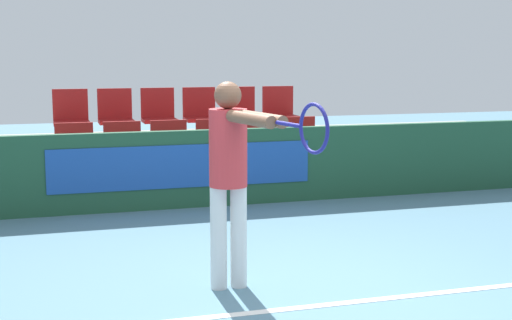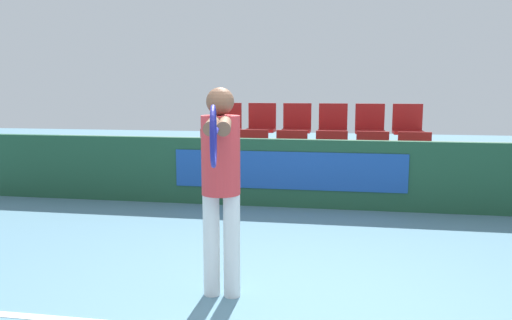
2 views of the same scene
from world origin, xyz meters
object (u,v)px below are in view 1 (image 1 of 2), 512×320
at_px(stadium_chair_1, 124,149).
at_px(stadium_chair_3, 215,146).
at_px(stadium_chair_2, 170,148).
at_px(stadium_chair_5, 301,143).
at_px(tennis_player, 233,165).
at_px(stadium_chair_8, 159,113).
at_px(stadium_chair_6, 71,115).
at_px(stadium_chair_7, 116,114).
at_px(stadium_chair_11, 280,110).
at_px(stadium_chair_9, 200,112).
at_px(stadium_chair_4, 259,144).
at_px(stadium_chair_0, 75,151).
at_px(stadium_chair_10, 241,111).

distance_m(stadium_chair_1, stadium_chair_3, 1.18).
relative_size(stadium_chair_2, stadium_chair_5, 1.00).
bearing_deg(tennis_player, stadium_chair_8, 76.03).
height_order(stadium_chair_2, stadium_chair_6, stadium_chair_6).
bearing_deg(stadium_chair_7, stadium_chair_1, -90.00).
bearing_deg(stadium_chair_11, stadium_chair_9, 180.00).
relative_size(stadium_chair_7, tennis_player, 0.38).
relative_size(stadium_chair_3, stadium_chair_4, 1.00).
bearing_deg(stadium_chair_11, stadium_chair_6, 180.00).
distance_m(stadium_chair_3, stadium_chair_11, 1.53).
xyz_separation_m(stadium_chair_3, tennis_player, (-0.75, -3.75, 0.35)).
relative_size(stadium_chair_0, stadium_chair_3, 1.00).
xyz_separation_m(stadium_chair_3, stadium_chair_6, (-1.77, 0.89, 0.37)).
relative_size(stadium_chair_6, stadium_chair_11, 1.00).
bearing_deg(stadium_chair_6, stadium_chair_5, -16.87).
height_order(stadium_chair_1, stadium_chair_6, stadium_chair_6).
xyz_separation_m(stadium_chair_1, tennis_player, (0.43, -3.75, 0.35)).
relative_size(stadium_chair_5, stadium_chair_7, 1.00).
relative_size(stadium_chair_4, stadium_chair_11, 1.00).
xyz_separation_m(stadium_chair_2, stadium_chair_3, (0.59, 0.00, 0.00)).
bearing_deg(stadium_chair_6, stadium_chair_11, 0.00).
xyz_separation_m(stadium_chair_7, stadium_chair_8, (0.59, 0.00, 0.00)).
height_order(stadium_chair_10, tennis_player, tennis_player).
bearing_deg(stadium_chair_6, stadium_chair_1, -56.60).
bearing_deg(stadium_chair_4, stadium_chair_6, 159.24).
relative_size(stadium_chair_4, stadium_chair_9, 1.00).
height_order(stadium_chair_5, tennis_player, tennis_player).
relative_size(stadium_chair_1, stadium_chair_10, 1.00).
bearing_deg(stadium_chair_7, stadium_chair_0, -123.40).
bearing_deg(stadium_chair_0, stadium_chair_8, 37.17).
xyz_separation_m(stadium_chair_1, stadium_chair_3, (1.18, 0.00, 0.00)).
relative_size(stadium_chair_4, stadium_chair_6, 1.00).
height_order(stadium_chair_2, stadium_chair_5, same).
relative_size(stadium_chair_7, stadium_chair_11, 1.00).
bearing_deg(stadium_chair_5, stadium_chair_1, 180.00).
bearing_deg(stadium_chair_9, stadium_chair_5, -37.17).
distance_m(stadium_chair_6, tennis_player, 4.76).
bearing_deg(stadium_chair_4, stadium_chair_11, 56.60).
bearing_deg(stadium_chair_0, stadium_chair_2, 0.00).
xyz_separation_m(stadium_chair_0, stadium_chair_8, (1.18, 0.89, 0.37)).
height_order(stadium_chair_0, tennis_player, tennis_player).
bearing_deg(stadium_chair_11, tennis_player, -112.56).
bearing_deg(stadium_chair_1, stadium_chair_3, 0.00).
bearing_deg(stadium_chair_0, tennis_player, -74.79).
height_order(stadium_chair_8, stadium_chair_9, same).
height_order(stadium_chair_0, stadium_chair_2, same).
bearing_deg(stadium_chair_0, stadium_chair_10, 20.76).
bearing_deg(tennis_player, stadium_chair_9, 68.83).
bearing_deg(stadium_chair_3, stadium_chair_0, 180.00).
bearing_deg(stadium_chair_10, stadium_chair_7, 180.00).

